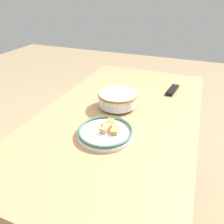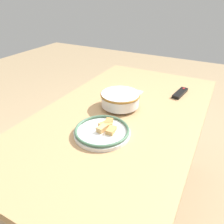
% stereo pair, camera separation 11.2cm
% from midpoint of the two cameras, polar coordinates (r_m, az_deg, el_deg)
% --- Properties ---
extents(ground_plane, '(8.00, 8.00, 0.00)m').
position_cam_midpoint_polar(ground_plane, '(1.74, 3.98, -23.01)').
color(ground_plane, '#9E8460').
extents(dining_table, '(1.48, 0.84, 0.78)m').
position_cam_midpoint_polar(dining_table, '(1.26, 5.07, -3.68)').
color(dining_table, tan).
rests_on(dining_table, ground_plane).
extents(noodle_bowl, '(0.22, 0.22, 0.09)m').
position_cam_midpoint_polar(noodle_bowl, '(1.24, 4.75, 3.32)').
color(noodle_bowl, silver).
rests_on(noodle_bowl, dining_table).
extents(food_plate, '(0.27, 0.27, 0.04)m').
position_cam_midpoint_polar(food_plate, '(1.03, 0.63, -5.11)').
color(food_plate, white).
rests_on(food_plate, dining_table).
extents(tv_remote, '(0.17, 0.07, 0.02)m').
position_cam_midpoint_polar(tv_remote, '(1.50, 19.47, 4.65)').
color(tv_remote, black).
rests_on(tv_remote, dining_table).
extents(folded_napkin, '(0.11, 0.08, 0.01)m').
position_cam_midpoint_polar(folded_napkin, '(1.44, 8.18, 4.75)').
color(folded_napkin, beige).
rests_on(folded_napkin, dining_table).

